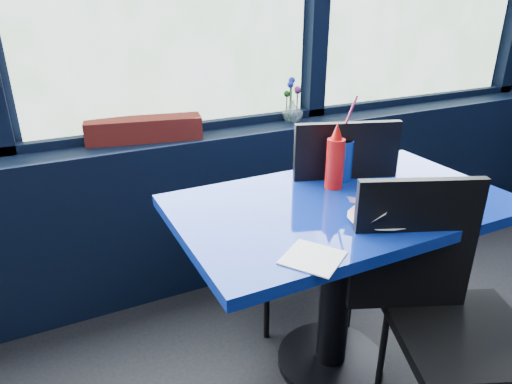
# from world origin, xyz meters

# --- Properties ---
(window_sill) EXTENTS (5.00, 0.26, 0.80)m
(window_sill) POSITION_xyz_m (0.00, 2.87, 0.40)
(window_sill) COLOR black
(window_sill) RESTS_ON ground
(near_table) EXTENTS (1.20, 0.70, 0.75)m
(near_table) POSITION_xyz_m (0.30, 2.00, 0.57)
(near_table) COLOR black
(near_table) RESTS_ON ground
(chair_near_front) EXTENTS (0.54, 0.54, 0.92)m
(chair_near_front) POSITION_xyz_m (0.42, 1.61, 0.53)
(chair_near_front) COLOR black
(chair_near_front) RESTS_ON ground
(chair_near_back) EXTENTS (0.56, 0.56, 0.98)m
(chair_near_back) POSITION_xyz_m (0.40, 2.30, 0.56)
(chair_near_back) COLOR black
(chair_near_back) RESTS_ON ground
(planter_box) EXTENTS (0.54, 0.23, 0.10)m
(planter_box) POSITION_xyz_m (-0.19, 2.88, 0.85)
(planter_box) COLOR maroon
(planter_box) RESTS_ON window_sill
(flower_vase) EXTENTS (0.13, 0.13, 0.23)m
(flower_vase) POSITION_xyz_m (0.60, 2.87, 0.87)
(flower_vase) COLOR silver
(flower_vase) RESTS_ON window_sill
(food_basket) EXTENTS (0.28, 0.28, 0.09)m
(food_basket) POSITION_xyz_m (0.35, 1.83, 0.78)
(food_basket) COLOR red
(food_basket) RESTS_ON near_table
(ketchup_bottle) EXTENTS (0.07, 0.07, 0.25)m
(ketchup_bottle) POSITION_xyz_m (0.34, 2.12, 0.86)
(ketchup_bottle) COLOR red
(ketchup_bottle) RESTS_ON near_table
(soda_cup) EXTENTS (0.10, 0.10, 0.34)m
(soda_cup) POSITION_xyz_m (0.41, 2.19, 0.83)
(soda_cup) COLOR navy
(soda_cup) RESTS_ON near_table
(napkin) EXTENTS (0.21, 0.21, 0.00)m
(napkin) POSITION_xyz_m (-0.01, 1.72, 0.75)
(napkin) COLOR white
(napkin) RESTS_ON near_table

